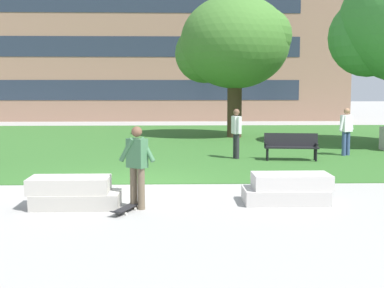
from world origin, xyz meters
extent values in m
plane|color=#A3A09B|center=(0.00, 0.00, 0.00)|extent=(140.00, 140.00, 0.00)
cube|color=#336628|center=(0.00, 10.00, 0.01)|extent=(40.00, 20.00, 0.02)
cube|color=#B2ADA3|center=(-0.85, -2.52, 0.16)|extent=(1.80, 0.90, 0.32)
cube|color=#BBB6AB|center=(-0.99, -2.52, 0.48)|extent=(1.66, 0.83, 0.32)
cube|color=#BCB7B2|center=(3.60, -2.25, 0.16)|extent=(1.80, 0.90, 0.32)
cube|color=beige|center=(3.72, -2.25, 0.48)|extent=(1.66, 0.83, 0.32)
cylinder|color=brown|center=(0.52, -2.75, 0.43)|extent=(0.15, 0.15, 0.86)
cylinder|color=brown|center=(0.36, -2.64, 0.43)|extent=(0.15, 0.15, 0.86)
cube|color=#3D7047|center=(0.44, -2.69, 1.16)|extent=(0.46, 0.43, 0.60)
cylinder|color=#3D7047|center=(0.65, -2.70, 1.23)|extent=(0.37, 0.31, 0.52)
cylinder|color=#3D7047|center=(0.23, -2.69, 1.23)|extent=(0.37, 0.31, 0.52)
sphere|color=brown|center=(0.44, -2.69, 1.60)|extent=(0.22, 0.22, 0.22)
cube|color=black|center=(0.22, -3.00, 0.09)|extent=(0.47, 0.82, 0.02)
cube|color=black|center=(0.06, -3.42, 0.11)|extent=(0.23, 0.18, 0.06)
cube|color=black|center=(0.38, -2.58, 0.11)|extent=(0.23, 0.18, 0.06)
cylinder|color=silver|center=(0.25, -3.25, 0.03)|extent=(0.05, 0.06, 0.06)
cylinder|color=silver|center=(0.04, -3.17, 0.03)|extent=(0.05, 0.06, 0.06)
cylinder|color=silver|center=(0.40, -2.83, 0.03)|extent=(0.05, 0.06, 0.06)
cylinder|color=silver|center=(0.19, -2.76, 0.03)|extent=(0.05, 0.06, 0.06)
cube|color=black|center=(5.12, 4.13, 0.46)|extent=(1.84, 0.66, 0.05)
cube|color=black|center=(5.15, 4.38, 0.69)|extent=(1.80, 0.34, 0.46)
cube|color=black|center=(4.29, 4.24, 0.58)|extent=(0.11, 0.40, 0.04)
cube|color=black|center=(5.95, 4.03, 0.58)|extent=(0.11, 0.40, 0.04)
cylinder|color=black|center=(4.31, 4.07, 0.23)|extent=(0.07, 0.07, 0.41)
cylinder|color=black|center=(5.90, 3.88, 0.23)|extent=(0.07, 0.07, 0.41)
cylinder|color=black|center=(4.35, 4.39, 0.23)|extent=(0.07, 0.07, 0.41)
cylinder|color=black|center=(5.93, 4.19, 0.23)|extent=(0.07, 0.07, 0.41)
ellipsoid|color=white|center=(9.13, 6.79, 5.25)|extent=(0.22, 0.22, 0.36)
cone|color=black|center=(9.13, 6.79, 5.45)|extent=(0.20, 0.20, 0.13)
cylinder|color=#42301E|center=(4.11, 12.33, 1.59)|extent=(0.70, 0.70, 3.14)
ellipsoid|color=#42752D|center=(4.11, 12.33, 4.60)|extent=(5.24, 5.24, 4.45)
sphere|color=#42752D|center=(2.67, 12.85, 4.08)|extent=(2.88, 2.88, 2.88)
sphere|color=#42752D|center=(5.41, 11.80, 4.86)|extent=(2.62, 2.62, 2.62)
sphere|color=#387F33|center=(9.22, 8.64, 4.51)|extent=(3.27, 3.27, 3.27)
cylinder|color=#384C7A|center=(7.46, 5.42, 0.45)|extent=(0.15, 0.15, 0.86)
cylinder|color=#384C7A|center=(7.28, 5.32, 0.45)|extent=(0.15, 0.15, 0.86)
cube|color=white|center=(7.37, 5.37, 1.18)|extent=(0.47, 0.40, 0.60)
cylinder|color=white|center=(7.60, 5.55, 1.21)|extent=(0.24, 0.19, 0.56)
cylinder|color=white|center=(7.14, 5.18, 1.21)|extent=(0.24, 0.19, 0.56)
sphere|color=#9E7051|center=(7.37, 5.37, 1.62)|extent=(0.22, 0.22, 0.22)
cylinder|color=#28282D|center=(3.35, 4.61, 0.45)|extent=(0.15, 0.15, 0.86)
cylinder|color=#28282D|center=(3.30, 4.80, 0.45)|extent=(0.15, 0.15, 0.86)
cube|color=white|center=(3.33, 4.71, 1.18)|extent=(0.32, 0.44, 0.60)
cylinder|color=white|center=(3.38, 4.45, 1.20)|extent=(0.12, 0.12, 0.55)
cylinder|color=white|center=(3.27, 4.96, 1.20)|extent=(0.12, 0.12, 0.55)
sphere|color=brown|center=(3.33, 4.71, 1.62)|extent=(0.22, 0.22, 0.22)
cube|color=#8E6B56|center=(-1.20, 24.50, 6.46)|extent=(29.75, 1.00, 12.91)
cube|color=#232D3D|center=(-1.20, 23.98, 2.20)|extent=(22.31, 0.03, 1.40)
cube|color=#232D3D|center=(-1.20, 23.98, 5.20)|extent=(22.31, 0.03, 1.40)
cube|color=#232D3D|center=(-1.20, 23.98, 8.20)|extent=(22.31, 0.03, 1.40)
camera|label=1|loc=(1.22, -13.56, 2.54)|focal=50.00mm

